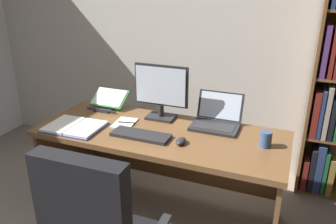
{
  "coord_description": "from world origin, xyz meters",
  "views": [
    {
      "loc": [
        0.95,
        -0.74,
        1.77
      ],
      "look_at": [
        0.15,
        1.25,
        0.91
      ],
      "focal_mm": 36.03,
      "sensor_mm": 36.0,
      "label": 1
    }
  ],
  "objects_px": {
    "coffee_mug": "(266,139)",
    "monitor": "(161,92)",
    "notepad": "(125,123)",
    "laptop": "(216,120)",
    "keyboard": "(141,135)",
    "computer_mouse": "(181,141)",
    "reading_stand_with_book": "(108,100)",
    "pen": "(127,122)",
    "desk": "(164,150)",
    "open_binder": "(75,127)"
  },
  "relations": [
    {
      "from": "coffee_mug",
      "to": "monitor",
      "type": "bearing_deg",
      "value": 166.46
    },
    {
      "from": "notepad",
      "to": "laptop",
      "type": "bearing_deg",
      "value": 18.18
    },
    {
      "from": "keyboard",
      "to": "computer_mouse",
      "type": "bearing_deg",
      "value": 0.0
    },
    {
      "from": "laptop",
      "to": "computer_mouse",
      "type": "distance_m",
      "value": 0.4
    },
    {
      "from": "keyboard",
      "to": "notepad",
      "type": "height_order",
      "value": "keyboard"
    },
    {
      "from": "keyboard",
      "to": "coffee_mug",
      "type": "distance_m",
      "value": 0.85
    },
    {
      "from": "reading_stand_with_book",
      "to": "pen",
      "type": "relative_size",
      "value": 2.17
    },
    {
      "from": "monitor",
      "to": "laptop",
      "type": "xyz_separation_m",
      "value": [
        0.45,
        0.01,
        -0.16
      ]
    },
    {
      "from": "pen",
      "to": "coffee_mug",
      "type": "relative_size",
      "value": 1.29
    },
    {
      "from": "monitor",
      "to": "notepad",
      "type": "distance_m",
      "value": 0.37
    },
    {
      "from": "desk",
      "to": "computer_mouse",
      "type": "height_order",
      "value": "computer_mouse"
    },
    {
      "from": "monitor",
      "to": "pen",
      "type": "distance_m",
      "value": 0.35
    },
    {
      "from": "computer_mouse",
      "to": "notepad",
      "type": "bearing_deg",
      "value": 162.89
    },
    {
      "from": "computer_mouse",
      "to": "open_binder",
      "type": "xyz_separation_m",
      "value": [
        -0.82,
        -0.05,
        -0.01
      ]
    },
    {
      "from": "desk",
      "to": "notepad",
      "type": "relative_size",
      "value": 8.64
    },
    {
      "from": "laptop",
      "to": "computer_mouse",
      "type": "bearing_deg",
      "value": -111.28
    },
    {
      "from": "computer_mouse",
      "to": "open_binder",
      "type": "height_order",
      "value": "computer_mouse"
    },
    {
      "from": "keyboard",
      "to": "reading_stand_with_book",
      "type": "bearing_deg",
      "value": 140.77
    },
    {
      "from": "reading_stand_with_book",
      "to": "open_binder",
      "type": "height_order",
      "value": "reading_stand_with_book"
    },
    {
      "from": "desk",
      "to": "laptop",
      "type": "xyz_separation_m",
      "value": [
        0.35,
        0.16,
        0.25
      ]
    },
    {
      "from": "open_binder",
      "to": "coffee_mug",
      "type": "xyz_separation_m",
      "value": [
        1.35,
        0.22,
        0.04
      ]
    },
    {
      "from": "desk",
      "to": "reading_stand_with_book",
      "type": "xyz_separation_m",
      "value": [
        -0.6,
        0.21,
        0.26
      ]
    },
    {
      "from": "reading_stand_with_book",
      "to": "coffee_mug",
      "type": "xyz_separation_m",
      "value": [
        1.34,
        -0.25,
        -0.01
      ]
    },
    {
      "from": "monitor",
      "to": "pen",
      "type": "xyz_separation_m",
      "value": [
        -0.19,
        -0.21,
        -0.2
      ]
    },
    {
      "from": "monitor",
      "to": "reading_stand_with_book",
      "type": "height_order",
      "value": "monitor"
    },
    {
      "from": "desk",
      "to": "computer_mouse",
      "type": "relative_size",
      "value": 17.45
    },
    {
      "from": "keyboard",
      "to": "computer_mouse",
      "type": "distance_m",
      "value": 0.3
    },
    {
      "from": "pen",
      "to": "reading_stand_with_book",
      "type": "bearing_deg",
      "value": 140.69
    },
    {
      "from": "laptop",
      "to": "computer_mouse",
      "type": "xyz_separation_m",
      "value": [
        -0.15,
        -0.38,
        -0.03
      ]
    },
    {
      "from": "notepad",
      "to": "coffee_mug",
      "type": "relative_size",
      "value": 1.94
    },
    {
      "from": "monitor",
      "to": "notepad",
      "type": "bearing_deg",
      "value": -135.54
    },
    {
      "from": "notepad",
      "to": "keyboard",
      "type": "bearing_deg",
      "value": -36.41
    },
    {
      "from": "monitor",
      "to": "computer_mouse",
      "type": "distance_m",
      "value": 0.51
    },
    {
      "from": "desk",
      "to": "keyboard",
      "type": "xyz_separation_m",
      "value": [
        -0.09,
        -0.21,
        0.21
      ]
    },
    {
      "from": "notepad",
      "to": "computer_mouse",
      "type": "bearing_deg",
      "value": -17.11
    },
    {
      "from": "laptop",
      "to": "reading_stand_with_book",
      "type": "height_order",
      "value": "laptop"
    },
    {
      "from": "desk",
      "to": "laptop",
      "type": "distance_m",
      "value": 0.46
    },
    {
      "from": "open_binder",
      "to": "pen",
      "type": "distance_m",
      "value": 0.39
    },
    {
      "from": "notepad",
      "to": "coffee_mug",
      "type": "xyz_separation_m",
      "value": [
        1.04,
        0.01,
        0.05
      ]
    },
    {
      "from": "keyboard",
      "to": "coffee_mug",
      "type": "height_order",
      "value": "coffee_mug"
    },
    {
      "from": "desk",
      "to": "notepad",
      "type": "height_order",
      "value": "notepad"
    },
    {
      "from": "notepad",
      "to": "pen",
      "type": "height_order",
      "value": "pen"
    },
    {
      "from": "pen",
      "to": "computer_mouse",
      "type": "bearing_deg",
      "value": -17.76
    },
    {
      "from": "laptop",
      "to": "pen",
      "type": "height_order",
      "value": "laptop"
    },
    {
      "from": "computer_mouse",
      "to": "coffee_mug",
      "type": "distance_m",
      "value": 0.56
    },
    {
      "from": "open_binder",
      "to": "notepad",
      "type": "relative_size",
      "value": 2.01
    },
    {
      "from": "monitor",
      "to": "coffee_mug",
      "type": "bearing_deg",
      "value": -13.54
    },
    {
      "from": "laptop",
      "to": "computer_mouse",
      "type": "height_order",
      "value": "laptop"
    },
    {
      "from": "keyboard",
      "to": "reading_stand_with_book",
      "type": "height_order",
      "value": "reading_stand_with_book"
    },
    {
      "from": "keyboard",
      "to": "open_binder",
      "type": "xyz_separation_m",
      "value": [
        -0.52,
        -0.05,
        -0.0
      ]
    }
  ]
}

